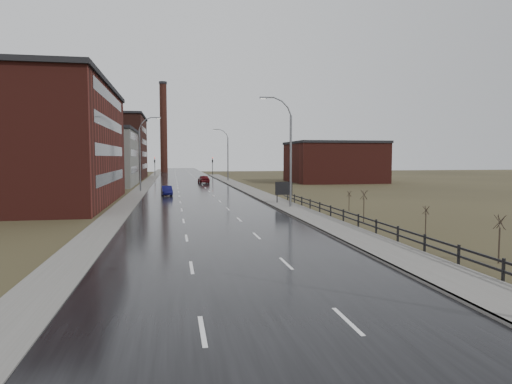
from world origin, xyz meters
name	(u,v)px	position (x,y,z in m)	size (l,w,h in m)	color
road	(194,192)	(0.00, 60.00, 0.03)	(14.00, 300.00, 0.06)	black
sidewalk_right	(291,208)	(8.60, 35.00, 0.09)	(3.20, 180.00, 0.18)	#595651
curb_right	(276,209)	(7.08, 35.00, 0.09)	(0.16, 180.00, 0.18)	slate
sidewalk_left	(138,192)	(-8.20, 60.00, 0.06)	(2.40, 260.00, 0.12)	#595651
warehouse_near	(7,143)	(-20.99, 45.00, 6.76)	(22.44, 28.56, 13.50)	#471914
warehouse_mid	(90,157)	(-17.99, 78.00, 5.26)	(16.32, 20.40, 10.50)	slate
warehouse_far	(90,147)	(-22.99, 108.00, 7.76)	(26.52, 24.48, 15.50)	#331611
building_right	(334,162)	(30.30, 82.00, 4.26)	(18.36, 16.32, 8.50)	#471914
smokestack	(164,127)	(-6.00, 150.00, 15.50)	(2.70, 2.70, 30.70)	#331611
streetlight_right_mid	(288,151)	(8.50, 36.00, 5.84)	(3.36, 0.28, 11.35)	slate
streetlight_left	(142,153)	(-7.70, 62.00, 5.84)	(3.36, 0.28, 11.35)	slate
streetlight_right_far	(227,154)	(8.50, 90.00, 5.84)	(3.36, 0.28, 11.35)	slate
guardrail	(381,227)	(10.30, 18.31, 0.71)	(0.10, 53.05, 1.10)	black
shrub_c	(499,238)	(12.77, 10.38, 1.29)	(0.57, 0.61, 2.43)	#382D23
shrub_d	(426,219)	(13.90, 18.96, 1.03)	(0.46, 0.49, 1.93)	#382D23
shrub_e	(364,205)	(12.07, 25.10, 1.39)	(0.62, 0.65, 2.62)	#382D23
shrub_f	(349,200)	(13.92, 32.81, 1.04)	(0.47, 0.49, 1.96)	#382D23
billboard	(284,189)	(9.10, 40.11, 1.69)	(1.98, 0.17, 2.51)	black
traffic_light_left	(155,159)	(-8.00, 120.00, 4.60)	(0.58, 2.73, 5.30)	black
traffic_light_right	(212,159)	(8.00, 120.00, 4.60)	(0.58, 2.73, 5.30)	black
car_near	(167,191)	(-3.96, 54.02, 0.64)	(1.36, 3.91, 1.29)	#0D0D43
car_far	(204,179)	(2.93, 81.67, 0.82)	(1.94, 4.82, 1.64)	#520D13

